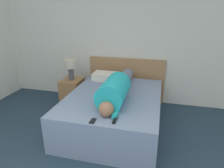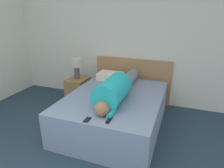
{
  "view_description": "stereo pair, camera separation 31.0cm",
  "coord_description": "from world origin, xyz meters",
  "px_view_note": "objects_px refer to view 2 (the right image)",
  "views": [
    {
      "loc": [
        0.96,
        -0.57,
        1.88
      ],
      "look_at": [
        0.24,
        2.27,
        0.82
      ],
      "focal_mm": 32.0,
      "sensor_mm": 36.0,
      "label": 1
    },
    {
      "loc": [
        1.25,
        -0.47,
        1.88
      ],
      "look_at": [
        0.24,
        2.27,
        0.82
      ],
      "focal_mm": 32.0,
      "sensor_mm": 36.0,
      "label": 2
    }
  ],
  "objects_px": {
    "bed": "(115,111)",
    "table_lamp": "(77,65)",
    "nightstand": "(78,91)",
    "tv_remote": "(109,120)",
    "cell_phone": "(87,120)",
    "pillow_near_headboard": "(111,76)",
    "person_lying": "(117,89)"
  },
  "relations": [
    {
      "from": "person_lying",
      "to": "pillow_near_headboard",
      "type": "distance_m",
      "value": 0.96
    },
    {
      "from": "nightstand",
      "to": "table_lamp",
      "type": "bearing_deg",
      "value": 180.0
    },
    {
      "from": "nightstand",
      "to": "tv_remote",
      "type": "xyz_separation_m",
      "value": [
        1.25,
        -1.4,
        0.3
      ]
    },
    {
      "from": "tv_remote",
      "to": "nightstand",
      "type": "bearing_deg",
      "value": 131.85
    },
    {
      "from": "table_lamp",
      "to": "tv_remote",
      "type": "relative_size",
      "value": 2.84
    },
    {
      "from": "pillow_near_headboard",
      "to": "tv_remote",
      "type": "relative_size",
      "value": 3.31
    },
    {
      "from": "nightstand",
      "to": "cell_phone",
      "type": "height_order",
      "value": "cell_phone"
    },
    {
      "from": "tv_remote",
      "to": "cell_phone",
      "type": "bearing_deg",
      "value": -164.5
    },
    {
      "from": "bed",
      "to": "cell_phone",
      "type": "bearing_deg",
      "value": -94.18
    },
    {
      "from": "bed",
      "to": "cell_phone",
      "type": "distance_m",
      "value": 0.94
    },
    {
      "from": "bed",
      "to": "pillow_near_headboard",
      "type": "bearing_deg",
      "value": 115.8
    },
    {
      "from": "person_lying",
      "to": "cell_phone",
      "type": "distance_m",
      "value": 0.8
    },
    {
      "from": "bed",
      "to": "nightstand",
      "type": "distance_m",
      "value": 1.2
    },
    {
      "from": "nightstand",
      "to": "pillow_near_headboard",
      "type": "bearing_deg",
      "value": 12.42
    },
    {
      "from": "table_lamp",
      "to": "pillow_near_headboard",
      "type": "relative_size",
      "value": 0.86
    },
    {
      "from": "table_lamp",
      "to": "cell_phone",
      "type": "height_order",
      "value": "table_lamp"
    },
    {
      "from": "cell_phone",
      "to": "bed",
      "type": "bearing_deg",
      "value": 85.82
    },
    {
      "from": "pillow_near_headboard",
      "to": "cell_phone",
      "type": "relative_size",
      "value": 3.82
    },
    {
      "from": "nightstand",
      "to": "tv_remote",
      "type": "relative_size",
      "value": 3.78
    },
    {
      "from": "table_lamp",
      "to": "person_lying",
      "type": "bearing_deg",
      "value": -32.33
    },
    {
      "from": "pillow_near_headboard",
      "to": "nightstand",
      "type": "bearing_deg",
      "value": -167.58
    },
    {
      "from": "nightstand",
      "to": "pillow_near_headboard",
      "type": "height_order",
      "value": "pillow_near_headboard"
    },
    {
      "from": "person_lying",
      "to": "tv_remote",
      "type": "xyz_separation_m",
      "value": [
        0.14,
        -0.69,
        -0.16
      ]
    },
    {
      "from": "table_lamp",
      "to": "tv_remote",
      "type": "distance_m",
      "value": 1.9
    },
    {
      "from": "bed",
      "to": "table_lamp",
      "type": "height_order",
      "value": "table_lamp"
    },
    {
      "from": "bed",
      "to": "tv_remote",
      "type": "height_order",
      "value": "tv_remote"
    },
    {
      "from": "pillow_near_headboard",
      "to": "tv_remote",
      "type": "distance_m",
      "value": 1.65
    },
    {
      "from": "bed",
      "to": "table_lamp",
      "type": "bearing_deg",
      "value": 150.78
    },
    {
      "from": "pillow_near_headboard",
      "to": "tv_remote",
      "type": "height_order",
      "value": "pillow_near_headboard"
    },
    {
      "from": "table_lamp",
      "to": "nightstand",
      "type": "bearing_deg",
      "value": 0.0
    },
    {
      "from": "pillow_near_headboard",
      "to": "cell_phone",
      "type": "distance_m",
      "value": 1.65
    },
    {
      "from": "bed",
      "to": "table_lamp",
      "type": "xyz_separation_m",
      "value": [
        -1.05,
        0.59,
        0.56
      ]
    }
  ]
}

